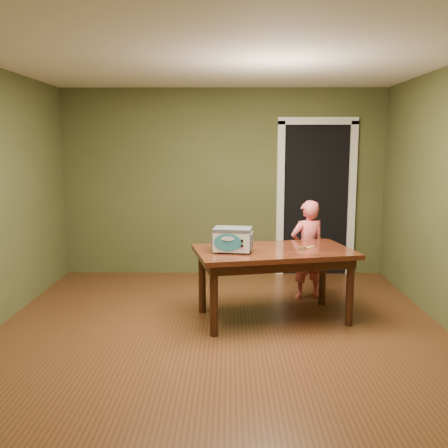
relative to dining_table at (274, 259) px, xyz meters
name	(u,v)px	position (x,y,z in m)	size (l,w,h in m)	color
floor	(220,339)	(-0.55, -0.58, -0.65)	(5.00, 5.00, 0.00)	#5B311A
room_shell	(220,158)	(-0.55, -0.58, 1.06)	(4.52, 5.02, 2.61)	#4D502A
doorway	(312,198)	(0.75, 2.20, 0.41)	(1.10, 0.66, 2.25)	black
dining_table	(274,259)	(0.00, 0.00, 0.00)	(1.76, 1.22, 0.75)	#36140C
toy_oven	(233,239)	(-0.43, -0.12, 0.23)	(0.43, 0.32, 0.25)	#4C4F54
baking_pan	(302,247)	(0.30, 0.04, 0.11)	(0.10, 0.10, 0.02)	silver
spatula	(309,247)	(0.38, 0.08, 0.10)	(0.18, 0.03, 0.01)	#EFDE68
child	(307,250)	(0.47, 0.75, -0.06)	(0.43, 0.28, 1.18)	#EE6264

